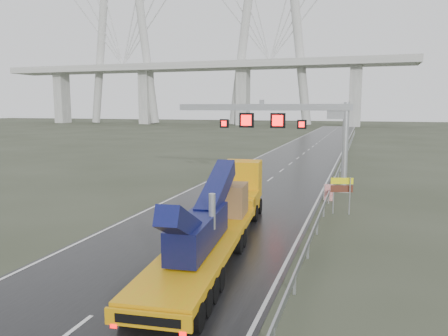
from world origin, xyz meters
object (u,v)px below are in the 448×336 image
(striped_barrier, at_px, (329,193))
(heavy_haul_truck, at_px, (223,210))
(exit_sign_pair, at_px, (342,188))
(sign_gantry, at_px, (286,122))

(striped_barrier, bearing_deg, heavy_haul_truck, -124.70)
(heavy_haul_truck, relative_size, exit_sign_pair, 7.29)
(heavy_haul_truck, distance_m, exit_sign_pair, 9.43)
(exit_sign_pair, relative_size, striped_barrier, 2.06)
(exit_sign_pair, xyz_separation_m, striped_barrier, (-1.08, 4.01, -1.10))
(heavy_haul_truck, xyz_separation_m, exit_sign_pair, (5.52, 7.65, 0.10))
(exit_sign_pair, distance_m, striped_barrier, 4.30)
(heavy_haul_truck, height_order, striped_barrier, heavy_haul_truck)
(sign_gantry, relative_size, heavy_haul_truck, 0.85)
(sign_gantry, xyz_separation_m, striped_barrier, (3.92, -3.95, -5.03))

